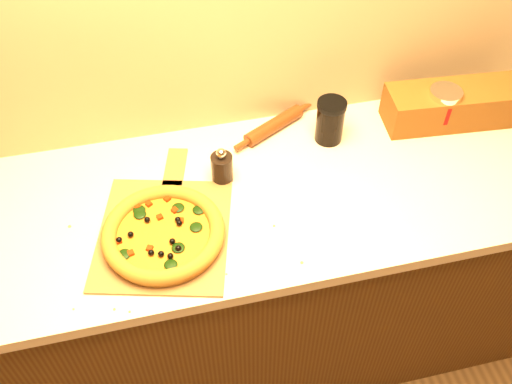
# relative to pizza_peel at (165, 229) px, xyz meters

# --- Properties ---
(cabinet) EXTENTS (2.80, 0.65, 0.86)m
(cabinet) POSITION_rel_pizza_peel_xyz_m (0.21, 0.08, -0.47)
(cabinet) COLOR #48260F
(cabinet) RESTS_ON ground
(countertop) EXTENTS (2.84, 0.68, 0.04)m
(countertop) POSITION_rel_pizza_peel_xyz_m (0.21, 0.08, -0.02)
(countertop) COLOR beige
(countertop) RESTS_ON cabinet
(pizza_peel) EXTENTS (0.45, 0.57, 0.01)m
(pizza_peel) POSITION_rel_pizza_peel_xyz_m (0.00, 0.00, 0.00)
(pizza_peel) COLOR brown
(pizza_peel) RESTS_ON countertop
(pizza) EXTENTS (0.34, 0.34, 0.05)m
(pizza) POSITION_rel_pizza_peel_xyz_m (-0.00, -0.04, 0.03)
(pizza) COLOR #C27030
(pizza) RESTS_ON pizza_peel
(pepper_grinder) EXTENTS (0.07, 0.07, 0.12)m
(pepper_grinder) POSITION_rel_pizza_peel_xyz_m (0.20, 0.16, 0.05)
(pepper_grinder) COLOR black
(pepper_grinder) RESTS_ON countertop
(rolling_pin) EXTENTS (0.30, 0.17, 0.05)m
(rolling_pin) POSITION_rel_pizza_peel_xyz_m (0.40, 0.33, 0.02)
(rolling_pin) COLOR #612B10
(rolling_pin) RESTS_ON countertop
(coffee_canister) EXTENTS (0.11, 0.11, 0.14)m
(coffee_canister) POSITION_rel_pizza_peel_xyz_m (0.94, 0.24, 0.07)
(coffee_canister) COLOR silver
(coffee_canister) RESTS_ON countertop
(bread_bag) EXTENTS (0.46, 0.18, 0.12)m
(bread_bag) POSITION_rel_pizza_peel_xyz_m (0.99, 0.25, 0.06)
(bread_bag) COLOR brown
(bread_bag) RESTS_ON countertop
(dark_jar) EXTENTS (0.09, 0.09, 0.15)m
(dark_jar) POSITION_rel_pizza_peel_xyz_m (0.56, 0.26, 0.07)
(dark_jar) COLOR black
(dark_jar) RESTS_ON countertop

